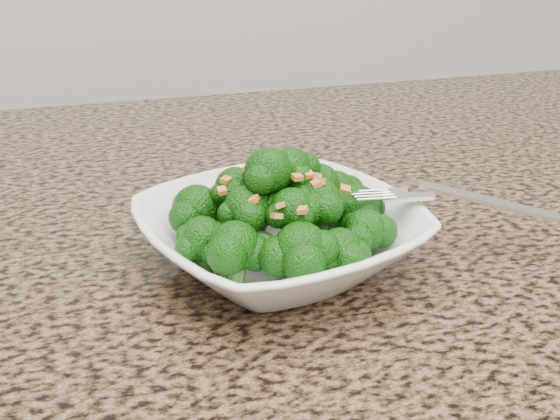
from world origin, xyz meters
name	(u,v)px	position (x,y,z in m)	size (l,w,h in m)	color
granite_counter	(200,285)	(0.00, 0.30, 0.89)	(1.64, 1.04, 0.03)	brown
bowl	(280,238)	(0.06, 0.28, 0.93)	(0.21, 0.21, 0.05)	white
broccoli_pile	(280,166)	(0.06, 0.28, 0.99)	(0.18, 0.18, 0.07)	#104C08
garlic_topping	(280,118)	(0.06, 0.28, 1.02)	(0.11, 0.11, 0.01)	orange
fork	(425,196)	(0.17, 0.26, 0.96)	(0.19, 0.03, 0.01)	silver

